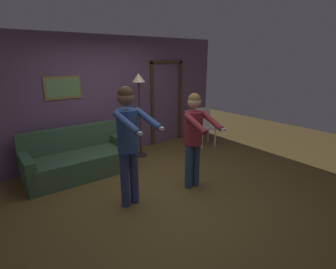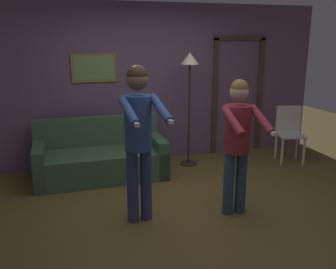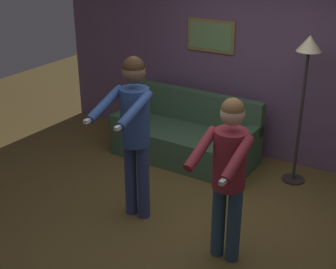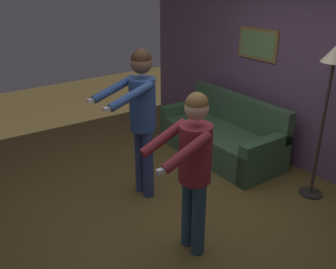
{
  "view_description": "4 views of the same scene",
  "coord_description": "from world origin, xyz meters",
  "px_view_note": "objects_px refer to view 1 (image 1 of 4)",
  "views": [
    {
      "loc": [
        -2.36,
        -3.23,
        2.16
      ],
      "look_at": [
        -0.03,
        -0.31,
        1.05
      ],
      "focal_mm": 28.0,
      "sensor_mm": 36.0,
      "label": 1
    },
    {
      "loc": [
        -1.53,
        -3.97,
        2.08
      ],
      "look_at": [
        -0.24,
        -0.04,
        0.98
      ],
      "focal_mm": 40.0,
      "sensor_mm": 36.0,
      "label": 2
    },
    {
      "loc": [
        1.95,
        -3.7,
        2.9
      ],
      "look_at": [
        -0.13,
        -0.23,
        1.12
      ],
      "focal_mm": 50.0,
      "sensor_mm": 36.0,
      "label": 3
    },
    {
      "loc": [
        2.78,
        -2.24,
        2.54
      ],
      "look_at": [
        -0.12,
        -0.1,
        0.96
      ],
      "focal_mm": 40.0,
      "sensor_mm": 36.0,
      "label": 4
    }
  ],
  "objects_px": {
    "person_standing_left": "(128,135)",
    "person_standing_right": "(194,133)",
    "dining_chair_distant": "(204,124)",
    "torchiere_lamp": "(139,91)",
    "couch": "(78,161)"
  },
  "relations": [
    {
      "from": "torchiere_lamp",
      "to": "person_standing_left",
      "type": "relative_size",
      "value": 1.02
    },
    {
      "from": "couch",
      "to": "person_standing_left",
      "type": "height_order",
      "value": "person_standing_left"
    },
    {
      "from": "couch",
      "to": "torchiere_lamp",
      "type": "xyz_separation_m",
      "value": [
        1.47,
        0.12,
        1.18
      ]
    },
    {
      "from": "torchiere_lamp",
      "to": "dining_chair_distant",
      "type": "distance_m",
      "value": 1.97
    },
    {
      "from": "person_standing_left",
      "to": "person_standing_right",
      "type": "distance_m",
      "value": 1.15
    },
    {
      "from": "couch",
      "to": "dining_chair_distant",
      "type": "bearing_deg",
      "value": -3.79
    },
    {
      "from": "person_standing_left",
      "to": "person_standing_right",
      "type": "height_order",
      "value": "person_standing_left"
    },
    {
      "from": "torchiere_lamp",
      "to": "couch",
      "type": "bearing_deg",
      "value": -175.25
    },
    {
      "from": "person_standing_left",
      "to": "torchiere_lamp",
      "type": "bearing_deg",
      "value": 53.13
    },
    {
      "from": "person_standing_left",
      "to": "person_standing_right",
      "type": "relative_size",
      "value": 1.11
    },
    {
      "from": "couch",
      "to": "person_standing_right",
      "type": "distance_m",
      "value": 2.28
    },
    {
      "from": "torchiere_lamp",
      "to": "person_standing_left",
      "type": "bearing_deg",
      "value": -126.87
    },
    {
      "from": "torchiere_lamp",
      "to": "person_standing_left",
      "type": "distance_m",
      "value": 2.11
    },
    {
      "from": "person_standing_left",
      "to": "dining_chair_distant",
      "type": "relative_size",
      "value": 1.92
    },
    {
      "from": "torchiere_lamp",
      "to": "person_standing_left",
      "type": "height_order",
      "value": "torchiere_lamp"
    }
  ]
}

